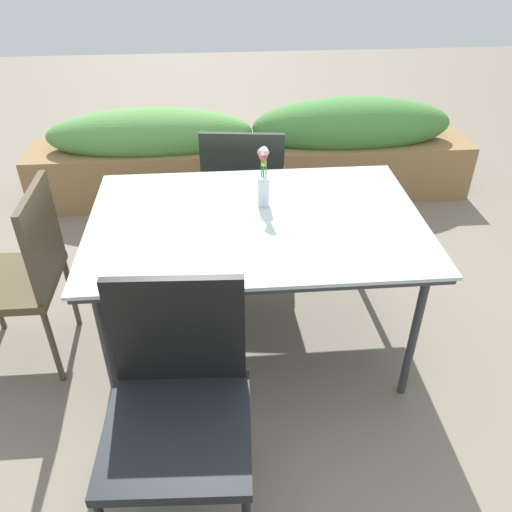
{
  "coord_description": "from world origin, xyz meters",
  "views": [
    {
      "loc": [
        -0.23,
        -1.99,
        1.91
      ],
      "look_at": [
        -0.07,
        0.0,
        0.53
      ],
      "focal_mm": 36.75,
      "sensor_mm": 36.0,
      "label": 1
    }
  ],
  "objects_px": {
    "chair_near_left": "(178,398)",
    "chair_end_left": "(22,270)",
    "chair_far_side": "(244,183)",
    "planter_box": "(254,153)",
    "flower_vase": "(263,180)",
    "dining_table": "(256,227)"
  },
  "relations": [
    {
      "from": "planter_box",
      "to": "flower_vase",
      "type": "bearing_deg",
      "value": -92.97
    },
    {
      "from": "chair_far_side",
      "to": "chair_end_left",
      "type": "height_order",
      "value": "chair_end_left"
    },
    {
      "from": "dining_table",
      "to": "flower_vase",
      "type": "bearing_deg",
      "value": 69.85
    },
    {
      "from": "chair_far_side",
      "to": "chair_end_left",
      "type": "bearing_deg",
      "value": -135.12
    },
    {
      "from": "dining_table",
      "to": "flower_vase",
      "type": "xyz_separation_m",
      "value": [
        0.04,
        0.12,
        0.17
      ]
    },
    {
      "from": "planter_box",
      "to": "chair_far_side",
      "type": "bearing_deg",
      "value": -99.0
    },
    {
      "from": "chair_end_left",
      "to": "chair_near_left",
      "type": "height_order",
      "value": "chair_near_left"
    },
    {
      "from": "dining_table",
      "to": "chair_far_side",
      "type": "distance_m",
      "value": 0.84
    },
    {
      "from": "chair_end_left",
      "to": "chair_near_left",
      "type": "distance_m",
      "value": 1.09
    },
    {
      "from": "chair_far_side",
      "to": "dining_table",
      "type": "bearing_deg",
      "value": -82.51
    },
    {
      "from": "flower_vase",
      "to": "planter_box",
      "type": "xyz_separation_m",
      "value": [
        0.08,
        1.48,
        -0.52
      ]
    },
    {
      "from": "chair_near_left",
      "to": "dining_table",
      "type": "bearing_deg",
      "value": -109.19
    },
    {
      "from": "chair_far_side",
      "to": "planter_box",
      "type": "distance_m",
      "value": 0.8
    },
    {
      "from": "flower_vase",
      "to": "dining_table",
      "type": "bearing_deg",
      "value": -110.15
    },
    {
      "from": "chair_far_side",
      "to": "planter_box",
      "type": "xyz_separation_m",
      "value": [
        0.12,
        0.78,
        -0.15
      ]
    },
    {
      "from": "flower_vase",
      "to": "planter_box",
      "type": "height_order",
      "value": "flower_vase"
    },
    {
      "from": "chair_end_left",
      "to": "planter_box",
      "type": "height_order",
      "value": "chair_end_left"
    },
    {
      "from": "chair_near_left",
      "to": "chair_end_left",
      "type": "bearing_deg",
      "value": -45.06
    },
    {
      "from": "chair_near_left",
      "to": "flower_vase",
      "type": "relative_size",
      "value": 3.21
    },
    {
      "from": "flower_vase",
      "to": "chair_near_left",
      "type": "bearing_deg",
      "value": -111.79
    },
    {
      "from": "dining_table",
      "to": "chair_far_side",
      "type": "relative_size",
      "value": 1.71
    },
    {
      "from": "chair_end_left",
      "to": "planter_box",
      "type": "relative_size",
      "value": 0.28
    }
  ]
}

